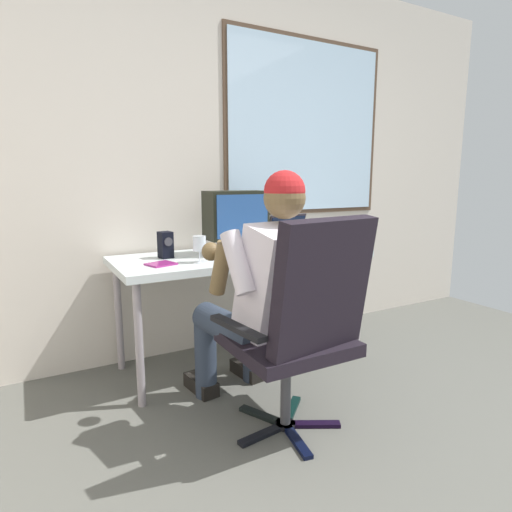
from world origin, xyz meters
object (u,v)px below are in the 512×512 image
at_px(desk_speaker, 166,245).
at_px(wine_glass, 199,245).
at_px(cd_case, 161,264).
at_px(person_seated, 266,292).
at_px(desk, 244,262).
at_px(crt_monitor, 236,216).
at_px(laptop, 293,238).
at_px(office_chair, 304,320).

bearing_deg(desk_speaker, wine_glass, -61.53).
bearing_deg(cd_case, desk_speaker, 65.24).
bearing_deg(person_seated, desk, 71.79).
height_order(person_seated, desk_speaker, person_seated).
bearing_deg(wine_glass, crt_monitor, 30.06).
bearing_deg(wine_glass, desk, 22.48).
distance_m(desk, laptop, 0.44).
bearing_deg(crt_monitor, cd_case, -164.68).
distance_m(desk, office_chair, 0.93).
bearing_deg(crt_monitor, wine_glass, -149.94).
xyz_separation_m(desk, office_chair, (-0.17, -0.91, -0.09)).
relative_size(crt_monitor, laptop, 1.04).
relative_size(desk, office_chair, 1.56).
xyz_separation_m(laptop, desk_speaker, (-0.91, 0.02, 0.02)).
bearing_deg(office_chair, laptop, 58.52).
height_order(person_seated, laptop, person_seated).
bearing_deg(laptop, desk, -171.31).
xyz_separation_m(office_chair, laptop, (0.59, 0.97, 0.20)).
distance_m(person_seated, laptop, 0.94).
relative_size(desk, person_seated, 1.32).
relative_size(office_chair, wine_glass, 6.79).
xyz_separation_m(desk, crt_monitor, (-0.04, 0.04, 0.29)).
height_order(desk, desk_speaker, desk_speaker).
height_order(office_chair, wine_glass, office_chair).
height_order(crt_monitor, wine_glass, crt_monitor).
height_order(wine_glass, cd_case, wine_glass).
bearing_deg(desk_speaker, office_chair, -72.49).
distance_m(office_chair, person_seated, 0.29).
bearing_deg(wine_glass, office_chair, -76.17).
xyz_separation_m(office_chair, wine_glass, (-0.19, 0.76, 0.24)).
xyz_separation_m(desk, laptop, (0.42, 0.06, 0.12)).
height_order(desk_speaker, cd_case, desk_speaker).
relative_size(desk, crt_monitor, 4.10).
xyz_separation_m(person_seated, laptop, (0.63, 0.69, 0.14)).
bearing_deg(office_chair, crt_monitor, 81.75).
bearing_deg(desk, desk_speaker, 170.34).
bearing_deg(laptop, crt_monitor, -176.74).
relative_size(crt_monitor, cd_case, 2.29).
xyz_separation_m(desk_speaker, cd_case, (-0.09, -0.19, -0.07)).
xyz_separation_m(crt_monitor, laptop, (0.46, 0.03, -0.17)).
relative_size(crt_monitor, wine_glass, 2.59).
bearing_deg(office_chair, desk_speaker, 107.51).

